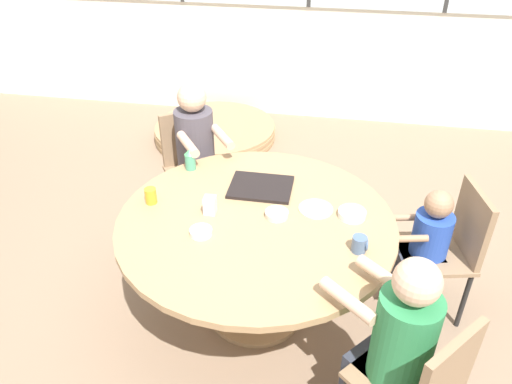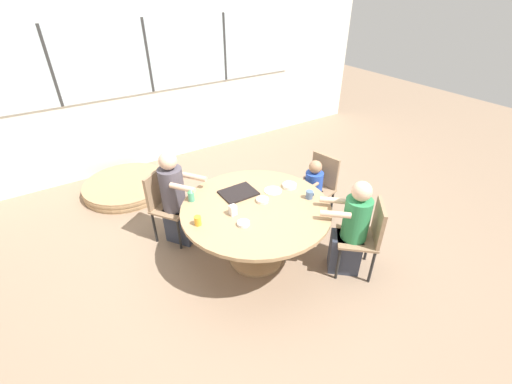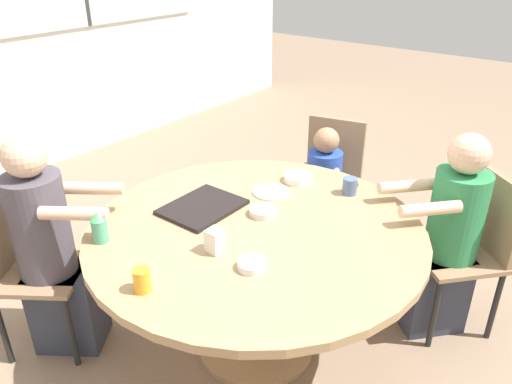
{
  "view_description": "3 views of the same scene",
  "coord_description": "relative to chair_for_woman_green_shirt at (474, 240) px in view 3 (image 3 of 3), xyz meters",
  "views": [
    {
      "loc": [
        0.39,
        -2.2,
        2.38
      ],
      "look_at": [
        0.0,
        0.0,
        0.9
      ],
      "focal_mm": 35.0,
      "sensor_mm": 36.0,
      "label": 1
    },
    {
      "loc": [
        -1.57,
        -2.42,
        2.76
      ],
      "look_at": [
        0.0,
        0.0,
        0.9
      ],
      "focal_mm": 24.0,
      "sensor_mm": 36.0,
      "label": 2
    },
    {
      "loc": [
        -1.56,
        -1.21,
        1.91
      ],
      "look_at": [
        0.0,
        0.0,
        0.9
      ],
      "focal_mm": 35.0,
      "sensor_mm": 36.0,
      "label": 3
    }
  ],
  "objects": [
    {
      "name": "ground_plane",
      "position": [
        -0.86,
        0.76,
        -0.52
      ],
      "size": [
        16.0,
        16.0,
        0.0
      ],
      "primitive_type": "plane",
      "color": "#8C725B"
    },
    {
      "name": "dining_table",
      "position": [
        -0.86,
        0.76,
        0.08
      ],
      "size": [
        1.56,
        1.56,
        0.72
      ],
      "color": "tan",
      "rests_on": "ground_plane"
    },
    {
      "name": "chair_for_woman_green_shirt",
      "position": [
        0.0,
        0.0,
        0.0
      ],
      "size": [
        0.56,
        0.56,
        0.87
      ],
      "rotation": [
        0.0,
        0.0,
        0.85
      ],
      "color": "#937556",
      "rests_on": "ground_plane"
    },
    {
      "name": "chair_for_man_blue_shirt",
      "position": [
        -1.53,
        1.7,
        0.0
      ],
      "size": [
        0.56,
        0.56,
        0.87
      ],
      "rotation": [
        0.0,
        0.0,
        -2.52
      ],
      "color": "#937556",
      "rests_on": "ground_plane"
    },
    {
      "name": "chair_for_toddler",
      "position": [
        0.26,
        1.01,
        0.0
      ],
      "size": [
        0.48,
        0.48,
        0.87
      ],
      "rotation": [
        0.0,
        0.0,
        -4.5
      ],
      "color": "#937556",
      "rests_on": "ground_plane"
    },
    {
      "name": "person_woman_green_shirt",
      "position": [
        -0.12,
        0.11,
        -0.01
      ],
      "size": [
        0.54,
        0.52,
        1.11
      ],
      "rotation": [
        0.0,
        0.0,
        0.85
      ],
      "color": "#333847",
      "rests_on": "ground_plane"
    },
    {
      "name": "person_man_blue_shirt",
      "position": [
        -1.43,
        1.57,
        0.02
      ],
      "size": [
        0.51,
        0.56,
        1.16
      ],
      "rotation": [
        0.0,
        0.0,
        -2.52
      ],
      "color": "#333847",
      "rests_on": "ground_plane"
    },
    {
      "name": "person_toddler",
      "position": [
        0.11,
        0.98,
        -0.12
      ],
      "size": [
        0.43,
        0.3,
        0.88
      ],
      "rotation": [
        0.0,
        0.0,
        -4.5
      ],
      "color": "#333847",
      "rests_on": "ground_plane"
    },
    {
      "name": "food_tray_dark",
      "position": [
        -0.89,
        1.08,
        0.21
      ],
      "size": [
        0.38,
        0.3,
        0.02
      ],
      "color": "black",
      "rests_on": "dining_table"
    },
    {
      "name": "coffee_mug",
      "position": [
        -0.3,
        0.59,
        0.25
      ],
      "size": [
        0.08,
        0.08,
        0.09
      ],
      "color": "slate",
      "rests_on": "dining_table"
    },
    {
      "name": "sippy_cup",
      "position": [
        -1.37,
        1.23,
        0.28
      ],
      "size": [
        0.07,
        0.07,
        0.14
      ],
      "color": "#4CA57F",
      "rests_on": "dining_table"
    },
    {
      "name": "juice_glass",
      "position": [
        -1.49,
        0.81,
        0.25
      ],
      "size": [
        0.07,
        0.07,
        0.09
      ],
      "color": "gold",
      "rests_on": "dining_table"
    },
    {
      "name": "milk_carton_small",
      "position": [
        -1.13,
        0.78,
        0.26
      ],
      "size": [
        0.07,
        0.07,
        0.1
      ],
      "color": "silver",
      "rests_on": "dining_table"
    },
    {
      "name": "bowl_white_shallow",
      "position": [
        -1.13,
        0.58,
        0.22
      ],
      "size": [
        0.12,
        0.12,
        0.03
      ],
      "color": "white",
      "rests_on": "dining_table"
    },
    {
      "name": "bowl_cereal",
      "position": [
        -0.75,
        0.81,
        0.22
      ],
      "size": [
        0.13,
        0.13,
        0.03
      ],
      "color": "silver",
      "rests_on": "dining_table"
    },
    {
      "name": "bowl_fruit",
      "position": [
        -0.34,
        0.88,
        0.22
      ],
      "size": [
        0.16,
        0.16,
        0.04
      ],
      "color": "white",
      "rests_on": "dining_table"
    },
    {
      "name": "plate_tortillas",
      "position": [
        -0.54,
        0.91,
        0.21
      ],
      "size": [
        0.2,
        0.2,
        0.01
      ],
      "color": "beige",
      "rests_on": "dining_table"
    }
  ]
}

